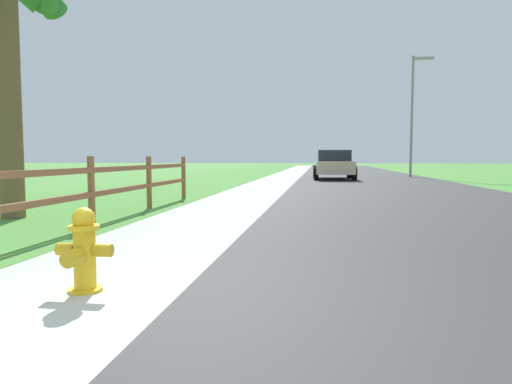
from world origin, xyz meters
The scene contains 8 objects.
ground_plane centered at (0.00, 25.00, 0.00)m, with size 120.00×120.00×0.00m, color #4B8B36.
road_asphalt centered at (3.50, 27.00, 0.00)m, with size 7.00×66.00×0.01m, color #353535.
curb_concrete centered at (-3.00, 27.00, 0.00)m, with size 6.00×66.00×0.01m, color #ACB2A6.
grass_verge centered at (-4.50, 27.00, 0.01)m, with size 5.00×66.00×0.00m, color #4B8B36.
fire_hydrant centered at (-0.80, 0.83, 0.35)m, with size 0.47×0.40×0.70m.
rail_fence centered at (-2.54, 4.28, 0.65)m, with size 0.11×10.11×1.12m.
parked_suv_beige centered at (1.77, 21.09, 0.75)m, with size 2.13×4.39×1.47m.
street_lamp centered at (6.25, 24.24, 3.97)m, with size 1.17×0.20×6.73m.
Camera 1 is at (1.11, -2.61, 1.10)m, focal length 32.14 mm.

